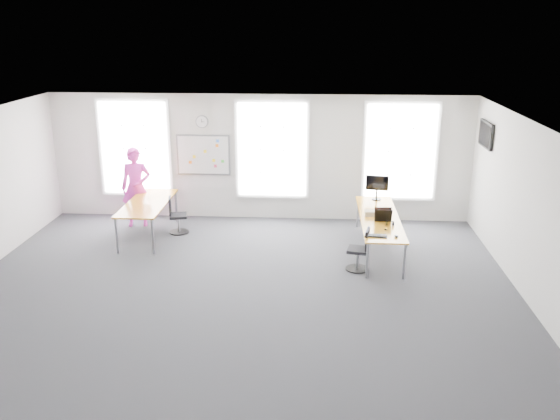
# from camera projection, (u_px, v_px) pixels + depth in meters

# --- Properties ---
(floor) EXTENTS (10.00, 10.00, 0.00)m
(floor) POSITION_uv_depth(u_px,v_px,m) (239.00, 287.00, 10.75)
(floor) COLOR #28292E
(floor) RESTS_ON ground
(ceiling) EXTENTS (10.00, 10.00, 0.00)m
(ceiling) POSITION_uv_depth(u_px,v_px,m) (236.00, 123.00, 9.83)
(ceiling) COLOR silver
(ceiling) RESTS_ON ground
(wall_back) EXTENTS (10.00, 0.00, 10.00)m
(wall_back) POSITION_uv_depth(u_px,v_px,m) (260.00, 158.00, 14.09)
(wall_back) COLOR silver
(wall_back) RESTS_ON ground
(wall_front) EXTENTS (10.00, 0.00, 10.00)m
(wall_front) POSITION_uv_depth(u_px,v_px,m) (190.00, 319.00, 6.49)
(wall_front) COLOR silver
(wall_front) RESTS_ON ground
(wall_right) EXTENTS (0.00, 10.00, 10.00)m
(wall_right) POSITION_uv_depth(u_px,v_px,m) (532.00, 214.00, 9.99)
(wall_right) COLOR silver
(wall_right) RESTS_ON ground
(window_left) EXTENTS (1.60, 0.06, 2.20)m
(window_left) POSITION_uv_depth(u_px,v_px,m) (135.00, 148.00, 14.18)
(window_left) COLOR silver
(window_left) RESTS_ON wall_back
(window_mid) EXTENTS (1.60, 0.06, 2.20)m
(window_mid) POSITION_uv_depth(u_px,v_px,m) (272.00, 150.00, 13.98)
(window_mid) COLOR silver
(window_mid) RESTS_ON wall_back
(window_right) EXTENTS (1.60, 0.06, 2.20)m
(window_right) POSITION_uv_depth(u_px,v_px,m) (400.00, 151.00, 13.80)
(window_right) COLOR silver
(window_right) RESTS_ON wall_back
(desk_right) EXTENTS (0.80, 3.01, 0.73)m
(desk_right) POSITION_uv_depth(u_px,v_px,m) (379.00, 219.00, 12.27)
(desk_right) COLOR orange
(desk_right) RESTS_ON ground
(desk_left) EXTENTS (0.88, 2.19, 0.80)m
(desk_left) POSITION_uv_depth(u_px,v_px,m) (147.00, 205.00, 13.05)
(desk_left) COLOR orange
(desk_left) RESTS_ON ground
(chair_right) EXTENTS (0.45, 0.45, 0.84)m
(chair_right) POSITION_uv_depth(u_px,v_px,m) (360.00, 252.00, 11.39)
(chair_right) COLOR black
(chair_right) RESTS_ON ground
(chair_left) EXTENTS (0.45, 0.45, 0.84)m
(chair_left) POSITION_uv_depth(u_px,v_px,m) (176.00, 217.00, 13.39)
(chair_left) COLOR black
(chair_left) RESTS_ON ground
(person) EXTENTS (0.74, 0.56, 1.85)m
(person) POSITION_uv_depth(u_px,v_px,m) (136.00, 187.00, 13.72)
(person) COLOR #F039C5
(person) RESTS_ON ground
(whiteboard) EXTENTS (1.20, 0.03, 0.90)m
(whiteboard) POSITION_uv_depth(u_px,v_px,m) (203.00, 155.00, 14.13)
(whiteboard) COLOR white
(whiteboard) RESTS_ON wall_back
(wall_clock) EXTENTS (0.30, 0.04, 0.30)m
(wall_clock) POSITION_uv_depth(u_px,v_px,m) (202.00, 122.00, 13.88)
(wall_clock) COLOR gray
(wall_clock) RESTS_ON wall_back
(tv) EXTENTS (0.06, 0.90, 0.55)m
(tv) POSITION_uv_depth(u_px,v_px,m) (486.00, 134.00, 12.60)
(tv) COLOR black
(tv) RESTS_ON wall_right
(keyboard) EXTENTS (0.44, 0.21, 0.02)m
(keyboard) POSITION_uv_depth(u_px,v_px,m) (376.00, 236.00, 11.16)
(keyboard) COLOR black
(keyboard) RESTS_ON desk_right
(mouse) EXTENTS (0.08, 0.12, 0.04)m
(mouse) POSITION_uv_depth(u_px,v_px,m) (396.00, 236.00, 11.11)
(mouse) COLOR black
(mouse) RESTS_ON desk_right
(lens_cap) EXTENTS (0.07, 0.07, 0.01)m
(lens_cap) POSITION_uv_depth(u_px,v_px,m) (386.00, 230.00, 11.52)
(lens_cap) COLOR black
(lens_cap) RESTS_ON desk_right
(headphones) EXTENTS (0.16, 0.09, 0.09)m
(headphones) POSITION_uv_depth(u_px,v_px,m) (390.00, 223.00, 11.75)
(headphones) COLOR black
(headphones) RESTS_ON desk_right
(laptop_sleeve) EXTENTS (0.35, 0.20, 0.28)m
(laptop_sleeve) POSITION_uv_depth(u_px,v_px,m) (383.00, 215.00, 11.94)
(laptop_sleeve) COLOR black
(laptop_sleeve) RESTS_ON desk_right
(paper_stack) EXTENTS (0.29, 0.22, 0.10)m
(paper_stack) POSITION_uv_depth(u_px,v_px,m) (372.00, 213.00, 12.35)
(paper_stack) COLOR beige
(paper_stack) RESTS_ON desk_right
(monitor) EXTENTS (0.51, 0.21, 0.57)m
(monitor) POSITION_uv_depth(u_px,v_px,m) (377.00, 185.00, 13.33)
(monitor) COLOR black
(monitor) RESTS_ON desk_right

